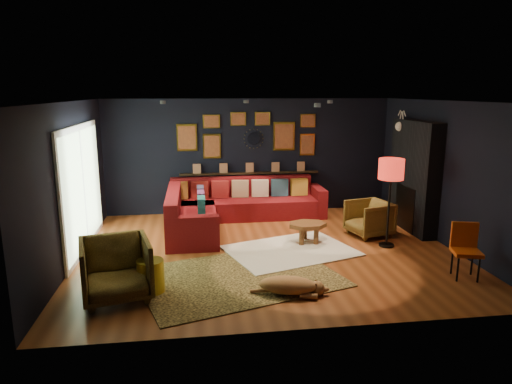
{
  "coord_description": "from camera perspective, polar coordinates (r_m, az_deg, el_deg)",
  "views": [
    {
      "loc": [
        -1.25,
        -7.56,
        2.77
      ],
      "look_at": [
        -0.18,
        0.3,
        1.0
      ],
      "focal_mm": 32.0,
      "sensor_mm": 36.0,
      "label": 1
    }
  ],
  "objects": [
    {
      "name": "gold_stool",
      "position": [
        6.64,
        -13.02,
        -10.23
      ],
      "size": [
        0.38,
        0.38,
        0.47
      ],
      "primitive_type": "cylinder",
      "color": "gold",
      "rests_on": "ground"
    },
    {
      "name": "leopard_rug",
      "position": [
        7.04,
        -2.22,
        -10.57
      ],
      "size": [
        3.36,
        2.82,
        0.02
      ],
      "primitive_type": "cube",
      "rotation": [
        0.0,
        0.0,
        0.3
      ],
      "color": "#AF8F48",
      "rests_on": "ground"
    },
    {
      "name": "coffee_table",
      "position": [
        8.47,
        6.44,
        -4.34
      ],
      "size": [
        0.75,
        0.58,
        0.36
      ],
      "rotation": [
        0.0,
        0.0,
        0.04
      ],
      "color": "brown",
      "rests_on": "shag_rug"
    },
    {
      "name": "pouf",
      "position": [
        9.29,
        -7.79,
        -3.51
      ],
      "size": [
        0.58,
        0.58,
        0.38
      ],
      "primitive_type": "cylinder",
      "color": "maroon",
      "rests_on": "shag_rug"
    },
    {
      "name": "shag_rug",
      "position": [
        8.12,
        4.34,
        -7.33
      ],
      "size": [
        2.48,
        2.11,
        0.03
      ],
      "primitive_type": "cube",
      "rotation": [
        0.0,
        0.0,
        0.32
      ],
      "color": "silver",
      "rests_on": "ground"
    },
    {
      "name": "armchair_right",
      "position": [
        9.13,
        13.97,
        -3.02
      ],
      "size": [
        0.84,
        0.87,
        0.75
      ],
      "primitive_type": "imported",
      "rotation": [
        0.0,
        0.0,
        -1.33
      ],
      "color": "#AC8532",
      "rests_on": "ground"
    },
    {
      "name": "floor",
      "position": [
        8.15,
        1.54,
        -7.34
      ],
      "size": [
        6.5,
        6.5,
        0.0
      ],
      "primitive_type": "plane",
      "color": "brown",
      "rests_on": "ground"
    },
    {
      "name": "gallery_wall",
      "position": [
        10.39,
        -0.91,
        7.24
      ],
      "size": [
        3.15,
        0.04,
        1.02
      ],
      "color": "gold",
      "rests_on": "room_walls"
    },
    {
      "name": "fireplace",
      "position": [
        9.67,
        19.08,
        1.44
      ],
      "size": [
        0.31,
        1.6,
        2.2
      ],
      "color": "black",
      "rests_on": "ground"
    },
    {
      "name": "sunburst_mirror",
      "position": [
        10.42,
        -0.29,
        6.66
      ],
      "size": [
        0.47,
        0.16,
        0.47
      ],
      "color": "silver",
      "rests_on": "room_walls"
    },
    {
      "name": "ceiling_spots",
      "position": [
        8.45,
        0.75,
        11.13
      ],
      "size": [
        3.3,
        2.5,
        0.06
      ],
      "color": "black",
      "rests_on": "room_walls"
    },
    {
      "name": "sliding_door",
      "position": [
        8.55,
        -20.89,
        0.45
      ],
      "size": [
        0.06,
        2.8,
        2.2
      ],
      "color": "white",
      "rests_on": "ground"
    },
    {
      "name": "dog",
      "position": [
        6.43,
        4.02,
        -11.15
      ],
      "size": [
        1.2,
        0.8,
        0.35
      ],
      "primitive_type": null,
      "rotation": [
        0.0,
        0.0,
        -0.26
      ],
      "color": "#BD7746",
      "rests_on": "leopard_rug"
    },
    {
      "name": "sectional",
      "position": [
        9.7,
        -3.77,
        -2.09
      ],
      "size": [
        3.41,
        2.69,
        0.86
      ],
      "color": "maroon",
      "rests_on": "ground"
    },
    {
      "name": "deer_head",
      "position": [
        10.0,
        18.46,
        7.8
      ],
      "size": [
        0.5,
        0.28,
        0.45
      ],
      "color": "white",
      "rests_on": "fireplace"
    },
    {
      "name": "armchair_left",
      "position": [
        6.5,
        -17.12,
        -8.88
      ],
      "size": [
        1.06,
        1.02,
        0.92
      ],
      "primitive_type": "imported",
      "rotation": [
        0.0,
        0.0,
        0.24
      ],
      "color": "#AC8532",
      "rests_on": "ground"
    },
    {
      "name": "room_walls",
      "position": [
        7.75,
        1.61,
        3.81
      ],
      "size": [
        6.5,
        6.5,
        6.5
      ],
      "color": "black",
      "rests_on": "ground"
    },
    {
      "name": "floor_lamp",
      "position": [
        8.37,
        16.52,
        2.28
      ],
      "size": [
        0.44,
        0.44,
        1.61
      ],
      "color": "black",
      "rests_on": "ground"
    },
    {
      "name": "ledge",
      "position": [
        10.48,
        -0.8,
        2.38
      ],
      "size": [
        3.2,
        0.12,
        0.04
      ],
      "primitive_type": "cube",
      "color": "black",
      "rests_on": "room_walls"
    },
    {
      "name": "orange_chair",
      "position": [
        7.6,
        24.71,
        -6.12
      ],
      "size": [
        0.48,
        0.48,
        0.83
      ],
      "rotation": [
        0.0,
        0.0,
        -0.26
      ],
      "color": "black",
      "rests_on": "ground"
    }
  ]
}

